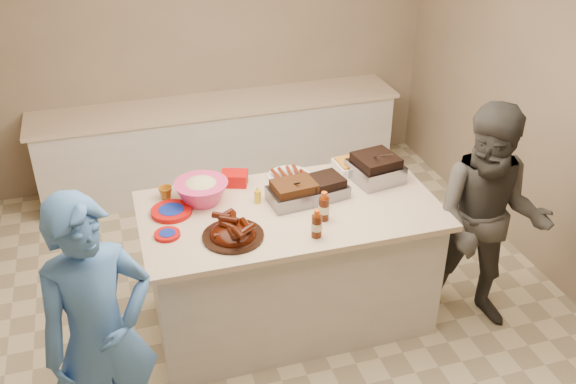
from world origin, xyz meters
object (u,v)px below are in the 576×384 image
object	(u,v)px
bbq_bottle_a	(316,236)
plastic_cup	(166,198)
island	(290,316)
roasting_pan	(375,179)
coleslaw_bowl	(202,201)
mustard_bottle	(258,202)
guest_gray	(470,316)
rib_platter	(233,237)
bbq_bottle_b	(323,219)

from	to	relation	value
bbq_bottle_a	plastic_cup	bearing A→B (deg)	138.48
island	roasting_pan	xyz separation A→B (m)	(0.72, 0.20, 0.97)
coleslaw_bowl	plastic_cup	distance (m)	0.26
island	coleslaw_bowl	world-z (taller)	coleslaw_bowl
coleslaw_bowl	mustard_bottle	xyz separation A→B (m)	(0.37, -0.13, 0.00)
guest_gray	coleslaw_bowl	bearing A→B (deg)	-166.02
mustard_bottle	guest_gray	xyz separation A→B (m)	(1.52, -0.54, -0.97)
roasting_pan	guest_gray	world-z (taller)	roasting_pan
rib_platter	guest_gray	size ratio (longest dim) A/B	0.23
mustard_bottle	guest_gray	size ratio (longest dim) A/B	0.07
bbq_bottle_b	plastic_cup	size ratio (longest dim) A/B	2.12
rib_platter	roasting_pan	bearing A→B (deg)	20.47
coleslaw_bowl	bbq_bottle_b	xyz separation A→B (m)	(0.73, -0.47, 0.00)
coleslaw_bowl	bbq_bottle_b	size ratio (longest dim) A/B	1.80
roasting_pan	coleslaw_bowl	xyz separation A→B (m)	(-1.28, 0.06, 0.00)
island	roasting_pan	bearing A→B (deg)	16.29
bbq_bottle_b	plastic_cup	bearing A→B (deg)	148.97
mustard_bottle	guest_gray	distance (m)	1.88
bbq_bottle_a	guest_gray	world-z (taller)	bbq_bottle_a
plastic_cup	mustard_bottle	bearing A→B (deg)	-21.76
coleslaw_bowl	guest_gray	distance (m)	2.23
roasting_pan	mustard_bottle	world-z (taller)	roasting_pan
bbq_bottle_b	coleslaw_bowl	bearing A→B (deg)	147.38
bbq_bottle_b	plastic_cup	xyz separation A→B (m)	(-0.97, 0.58, -0.00)
rib_platter	guest_gray	xyz separation A→B (m)	(1.78, -0.17, -0.97)
plastic_cup	bbq_bottle_a	bearing A→B (deg)	-41.52
island	guest_gray	bearing A→B (deg)	-16.37
bbq_bottle_a	plastic_cup	size ratio (longest dim) A/B	2.00
coleslaw_bowl	bbq_bottle_b	world-z (taller)	coleslaw_bowl
plastic_cup	roasting_pan	bearing A→B (deg)	-6.58
island	plastic_cup	bearing A→B (deg)	155.08
bbq_bottle_b	guest_gray	world-z (taller)	bbq_bottle_b
roasting_pan	bbq_bottle_b	distance (m)	0.69
mustard_bottle	coleslaw_bowl	bearing A→B (deg)	160.90
coleslaw_bowl	bbq_bottle_a	xyz separation A→B (m)	(0.62, -0.65, 0.00)
island	plastic_cup	distance (m)	1.32
roasting_pan	bbq_bottle_a	size ratio (longest dim) A/B	1.70
bbq_bottle_a	bbq_bottle_b	xyz separation A→B (m)	(0.11, 0.18, 0.00)
bbq_bottle_a	bbq_bottle_b	world-z (taller)	bbq_bottle_b
mustard_bottle	roasting_pan	bearing A→B (deg)	4.13
plastic_cup	guest_gray	size ratio (longest dim) A/B	0.06
rib_platter	bbq_bottle_b	xyz separation A→B (m)	(0.63, 0.03, 0.00)
rib_platter	bbq_bottle_a	size ratio (longest dim) A/B	2.02
bbq_bottle_b	mustard_bottle	world-z (taller)	bbq_bottle_b
roasting_pan	guest_gray	xyz separation A→B (m)	(0.60, -0.61, -0.97)
bbq_bottle_b	guest_gray	distance (m)	1.52
mustard_bottle	guest_gray	bearing A→B (deg)	-19.56
plastic_cup	coleslaw_bowl	bearing A→B (deg)	-25.73
rib_platter	roasting_pan	size ratio (longest dim) A/B	1.19
roasting_pan	bbq_bottle_b	bearing A→B (deg)	-152.97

